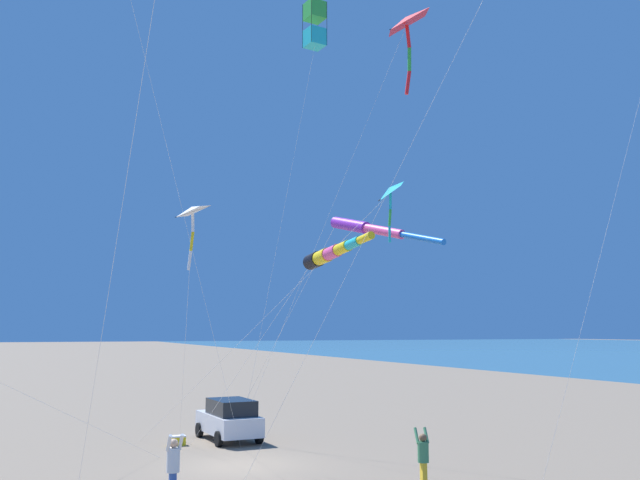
# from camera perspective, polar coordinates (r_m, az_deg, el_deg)

# --- Properties ---
(ground_plane) EXTENTS (600.00, 600.00, 0.00)m
(ground_plane) POSITION_cam_1_polar(r_m,az_deg,el_deg) (26.23, -6.69, -18.49)
(ground_plane) COLOR #756654
(parked_car) EXTENTS (2.29, 4.41, 1.85)m
(parked_car) POSITION_cam_1_polar(r_m,az_deg,el_deg) (31.78, -7.71, -14.83)
(parked_car) COLOR silver
(parked_car) RESTS_ON ground_plane
(cooler_box) EXTENTS (0.62, 0.42, 0.42)m
(cooler_box) POSITION_cam_1_polar(r_m,az_deg,el_deg) (30.96, -11.96, -16.32)
(cooler_box) COLOR yellow
(cooler_box) RESTS_ON ground_plane
(person_adult_flyer) EXTENTS (0.46, 0.58, 1.96)m
(person_adult_flyer) POSITION_cam_1_polar(r_m,az_deg,el_deg) (21.07, -12.36, -18.09)
(person_adult_flyer) COLOR #335199
(person_adult_flyer) RESTS_ON ground_plane
(person_child_green_jacket) EXTENTS (0.50, 0.61, 1.83)m
(person_child_green_jacket) POSITION_cam_1_polar(r_m,az_deg,el_deg) (22.65, 8.75, -17.62)
(person_child_green_jacket) COLOR gold
(person_child_green_jacket) RESTS_ON ground_plane
(kite_windsock_black_fish_shape) EXTENTS (2.89, 14.61, 9.32)m
(kite_windsock_black_fish_shape) POSITION_cam_1_polar(r_m,az_deg,el_deg) (24.22, 4.04, 1.00)
(kite_windsock_black_fish_shape) COLOR purple
(kite_windsock_black_fish_shape) RESTS_ON ground_plane
(kite_delta_orange_high_right) EXTENTS (5.62, 14.76, 9.50)m
(kite_delta_orange_high_right) POSITION_cam_1_polar(r_m,az_deg,el_deg) (20.75, 5.76, 3.95)
(kite_delta_orange_high_right) COLOR #1EB7C6
(kite_delta_orange_high_right) RESTS_ON ground_plane
(kite_box_long_streamer_right) EXTENTS (3.04, 2.92, 19.97)m
(kite_box_long_streamer_right) POSITION_cam_1_polar(r_m,az_deg,el_deg) (32.45, -0.46, 17.79)
(kite_box_long_streamer_right) COLOR green
(kite_box_long_streamer_right) RESTS_ON ground_plane
(kite_delta_long_streamer_left) EXTENTS (2.16, 9.75, 9.37)m
(kite_delta_long_streamer_left) POSITION_cam_1_polar(r_m,az_deg,el_deg) (23.70, -10.83, 2.35)
(kite_delta_long_streamer_left) COLOR white
(kite_delta_long_streamer_left) RESTS_ON ground_plane
(kite_windsock_striped_overhead) EXTENTS (2.77, 12.25, 7.81)m
(kite_windsock_striped_overhead) POSITION_cam_1_polar(r_m,az_deg,el_deg) (22.10, 0.81, -1.19)
(kite_windsock_striped_overhead) COLOR black
(kite_windsock_striped_overhead) RESTS_ON ground_plane
(kite_delta_checkered_midright) EXTENTS (6.18, 7.63, 18.29)m
(kite_delta_checkered_midright) POSITION_cam_1_polar(r_m,az_deg,el_deg) (29.72, 7.29, 17.78)
(kite_delta_checkered_midright) COLOR red
(kite_delta_checkered_midright) RESTS_ON ground_plane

